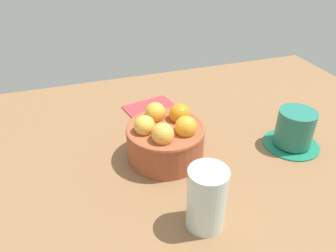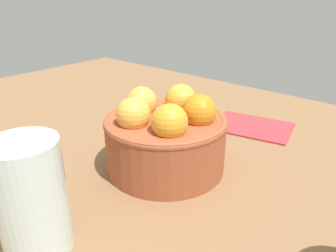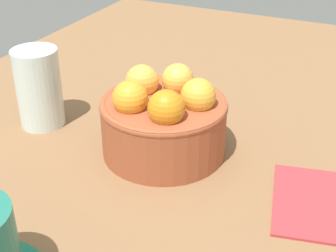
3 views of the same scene
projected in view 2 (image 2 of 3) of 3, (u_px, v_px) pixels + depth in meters
ground_plane at (166, 181)px, 43.61cm from camera, size 123.12×80.83×4.24cm
terracotta_bowl at (166, 136)px, 40.93cm from camera, size 15.32×15.32×10.24cm
water_glass at (31, 198)px, 27.70cm from camera, size 6.03×6.03×10.68cm
folded_napkin at (252, 126)px, 54.61cm from camera, size 14.11×11.75×0.60cm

